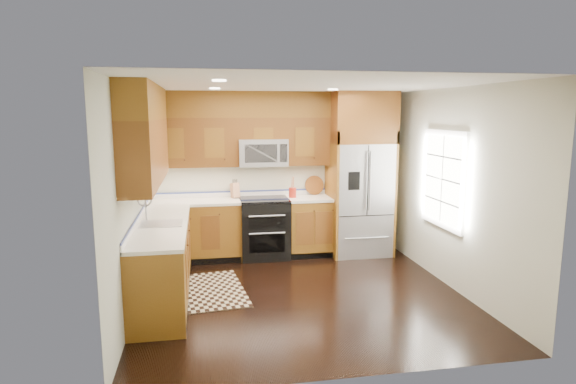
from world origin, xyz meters
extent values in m
plane|color=black|center=(0.00, 0.00, 0.00)|extent=(4.00, 4.00, 0.00)
cube|color=beige|center=(0.00, 2.00, 1.30)|extent=(4.00, 0.02, 2.60)
cube|color=beige|center=(-2.00, 0.00, 1.30)|extent=(0.02, 4.00, 2.60)
cube|color=beige|center=(2.00, 0.00, 1.30)|extent=(0.02, 4.00, 2.60)
cube|color=white|center=(1.98, 0.20, 1.40)|extent=(0.04, 1.10, 1.30)
cube|color=white|center=(1.97, 0.20, 1.40)|extent=(0.02, 0.95, 1.15)
cube|color=brown|center=(-1.31, 1.70, 0.45)|extent=(1.37, 0.60, 0.90)
cube|color=brown|center=(0.49, 1.70, 0.45)|extent=(0.72, 0.60, 0.90)
cube|color=brown|center=(-1.70, 0.20, 0.45)|extent=(0.60, 2.40, 0.90)
cube|color=white|center=(-0.57, 1.70, 0.92)|extent=(2.85, 0.62, 0.04)
cube|color=white|center=(-1.70, 0.20, 0.92)|extent=(0.62, 2.40, 0.04)
cube|color=brown|center=(-0.57, 1.83, 1.83)|extent=(2.85, 0.33, 0.75)
cube|color=brown|center=(-1.83, 0.20, 1.83)|extent=(0.33, 2.40, 0.75)
cube|color=brown|center=(-0.57, 1.83, 2.40)|extent=(2.85, 0.33, 0.40)
cube|color=brown|center=(-1.83, 0.20, 2.40)|extent=(0.33, 2.40, 0.40)
cube|color=black|center=(-0.25, 1.67, 0.46)|extent=(0.76, 0.64, 0.92)
cube|color=black|center=(-0.25, 1.67, 0.94)|extent=(0.76, 0.60, 0.02)
cube|color=black|center=(-0.25, 1.35, 0.62)|extent=(0.55, 0.01, 0.18)
cube|color=black|center=(-0.25, 1.35, 0.30)|extent=(0.55, 0.01, 0.28)
cylinder|color=#B2B2B7|center=(-0.25, 1.33, 0.74)|extent=(0.55, 0.02, 0.02)
cylinder|color=#B2B2B7|center=(-0.25, 1.33, 0.47)|extent=(0.55, 0.02, 0.02)
cube|color=#B2B2B7|center=(-0.25, 1.80, 1.66)|extent=(0.76, 0.40, 0.42)
cube|color=black|center=(-0.30, 1.60, 1.66)|extent=(0.50, 0.01, 0.28)
cube|color=#B2B2B7|center=(1.30, 1.63, 0.90)|extent=(0.90, 0.74, 1.80)
cube|color=black|center=(1.30, 1.26, 1.25)|extent=(0.01, 0.01, 1.08)
cube|color=black|center=(1.08, 1.25, 1.25)|extent=(0.18, 0.01, 0.28)
cube|color=brown|center=(0.83, 1.63, 1.00)|extent=(0.04, 0.74, 2.00)
cube|color=brown|center=(1.77, 1.63, 1.00)|extent=(0.04, 0.74, 2.00)
cube|color=brown|center=(1.30, 1.63, 2.20)|extent=(0.98, 0.74, 0.80)
cube|color=#B2B2B7|center=(-1.70, 0.20, 0.95)|extent=(0.50, 0.42, 0.02)
cylinder|color=#B2B2B7|center=(-1.90, 0.42, 1.08)|extent=(0.02, 0.02, 0.28)
torus|color=#B2B2B7|center=(-1.90, 0.34, 1.22)|extent=(0.18, 0.02, 0.18)
cube|color=black|center=(-1.13, 0.33, 0.01)|extent=(0.98, 1.46, 0.01)
cube|color=#A2724F|center=(-0.69, 1.86, 1.06)|extent=(0.14, 0.17, 0.23)
cylinder|color=#A32114|center=(0.21, 1.72, 1.02)|extent=(0.12, 0.12, 0.16)
cylinder|color=brown|center=(0.62, 1.94, 0.95)|extent=(0.32, 0.32, 0.02)
camera|label=1|loc=(-1.19, -5.70, 2.28)|focal=30.00mm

